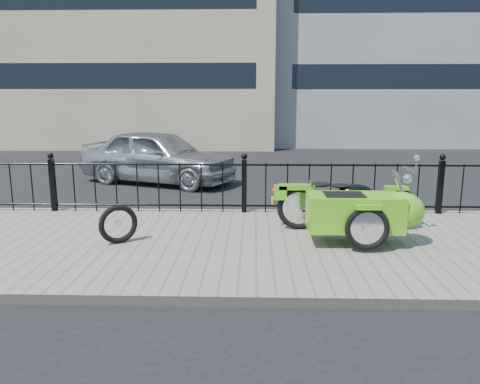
{
  "coord_description": "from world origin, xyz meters",
  "views": [
    {
      "loc": [
        0.17,
        -6.99,
        2.18
      ],
      "look_at": [
        -0.04,
        -0.1,
        0.78
      ],
      "focal_mm": 35.0,
      "sensor_mm": 36.0,
      "label": 1
    }
  ],
  "objects": [
    {
      "name": "ground",
      "position": [
        0.0,
        0.0,
        0.0
      ],
      "size": [
        120.0,
        120.0,
        0.0
      ],
      "primitive_type": "plane",
      "color": "black",
      "rests_on": "ground"
    },
    {
      "name": "sidewalk",
      "position": [
        0.0,
        -0.5,
        0.06
      ],
      "size": [
        30.0,
        3.8,
        0.12
      ],
      "primitive_type": "cube",
      "color": "slate",
      "rests_on": "ground"
    },
    {
      "name": "curb",
      "position": [
        0.0,
        1.44,
        0.06
      ],
      "size": [
        30.0,
        0.1,
        0.12
      ],
      "primitive_type": "cube",
      "color": "gray",
      "rests_on": "ground"
    },
    {
      "name": "iron_fence",
      "position": [
        0.0,
        1.3,
        0.59
      ],
      "size": [
        14.11,
        0.11,
        1.08
      ],
      "color": "black",
      "rests_on": "sidewalk"
    },
    {
      "name": "building_tan",
      "position": [
        -6.0,
        15.99,
        6.0
      ],
      "size": [
        14.0,
        8.01,
        12.0
      ],
      "color": "tan",
      "rests_on": "ground"
    },
    {
      "name": "motorcycle_sidecar",
      "position": [
        1.76,
        -0.41,
        0.59
      ],
      "size": [
        2.28,
        1.48,
        0.98
      ],
      "color": "black",
      "rests_on": "sidewalk"
    },
    {
      "name": "spare_tire",
      "position": [
        -1.76,
        -0.61,
        0.4
      ],
      "size": [
        0.52,
        0.37,
        0.57
      ],
      "primitive_type": "torus",
      "rotation": [
        1.57,
        0.0,
        0.57
      ],
      "color": "black",
      "rests_on": "sidewalk"
    },
    {
      "name": "sedan_car",
      "position": [
        -2.28,
        4.83,
        0.69
      ],
      "size": [
        4.37,
        3.0,
        1.38
      ],
      "primitive_type": "imported",
      "rotation": [
        0.0,
        0.0,
        1.2
      ],
      "color": "#ACAEB3",
      "rests_on": "ground"
    }
  ]
}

